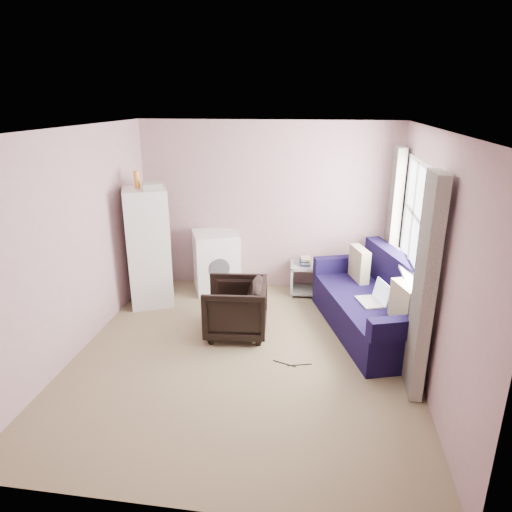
{
  "coord_description": "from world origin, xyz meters",
  "views": [
    {
      "loc": [
        0.8,
        -4.48,
        2.78
      ],
      "look_at": [
        0.05,
        0.6,
        1.0
      ],
      "focal_mm": 32.0,
      "sensor_mm": 36.0,
      "label": 1
    }
  ],
  "objects_px": {
    "fridge": "(149,247)",
    "washing_machine": "(216,260)",
    "sofa": "(377,306)",
    "side_table": "(304,276)",
    "armchair": "(235,305)"
  },
  "relations": [
    {
      "from": "fridge",
      "to": "washing_machine",
      "type": "relative_size",
      "value": 2.08
    },
    {
      "from": "washing_machine",
      "to": "side_table",
      "type": "distance_m",
      "value": 1.35
    },
    {
      "from": "side_table",
      "to": "sofa",
      "type": "relative_size",
      "value": 0.25
    },
    {
      "from": "armchair",
      "to": "sofa",
      "type": "xyz_separation_m",
      "value": [
        1.74,
        0.33,
        -0.04
      ]
    },
    {
      "from": "washing_machine",
      "to": "side_table",
      "type": "xyz_separation_m",
      "value": [
        1.33,
        0.04,
        -0.2
      ]
    },
    {
      "from": "armchair",
      "to": "fridge",
      "type": "distance_m",
      "value": 1.61
    },
    {
      "from": "fridge",
      "to": "sofa",
      "type": "relative_size",
      "value": 0.83
    },
    {
      "from": "armchair",
      "to": "fridge",
      "type": "height_order",
      "value": "fridge"
    },
    {
      "from": "washing_machine",
      "to": "sofa",
      "type": "height_order",
      "value": "sofa"
    },
    {
      "from": "side_table",
      "to": "fridge",
      "type": "bearing_deg",
      "value": -163.41
    },
    {
      "from": "armchair",
      "to": "side_table",
      "type": "distance_m",
      "value": 1.58
    },
    {
      "from": "fridge",
      "to": "side_table",
      "type": "relative_size",
      "value": 3.29
    },
    {
      "from": "fridge",
      "to": "washing_machine",
      "type": "distance_m",
      "value": 1.07
    },
    {
      "from": "washing_machine",
      "to": "sofa",
      "type": "bearing_deg",
      "value": -45.57
    },
    {
      "from": "armchair",
      "to": "washing_machine",
      "type": "distance_m",
      "value": 1.43
    }
  ]
}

